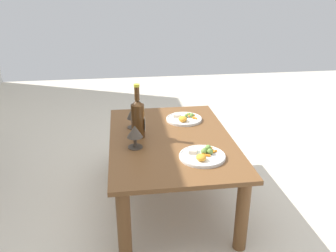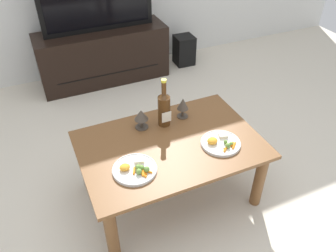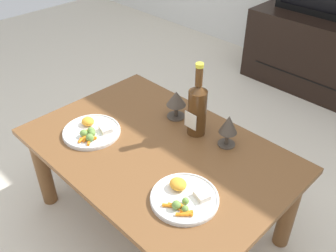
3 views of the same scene
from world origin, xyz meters
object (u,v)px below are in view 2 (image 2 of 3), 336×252
at_px(dinner_plate_left, 135,169).
at_px(dinner_plate_right, 221,143).
at_px(dining_table, 170,153).
at_px(goblet_right, 183,105).
at_px(goblet_left, 141,116).
at_px(tv_screen, 96,0).
at_px(wine_bottle, 164,108).
at_px(floor_speaker, 184,50).
at_px(tv_stand, 103,56).

distance_m(dinner_plate_left, dinner_plate_right, 0.55).
xyz_separation_m(dining_table, goblet_right, (0.19, 0.22, 0.17)).
relative_size(goblet_left, goblet_right, 0.93).
xyz_separation_m(tv_screen, wine_bottle, (0.01, -1.52, -0.25)).
xyz_separation_m(wine_bottle, goblet_right, (0.15, 0.03, -0.03)).
bearing_deg(goblet_right, dinner_plate_right, -76.43).
bearing_deg(dining_table, floor_speaker, 61.13).
bearing_deg(tv_stand, dinner_plate_left, -99.33).
distance_m(tv_screen, goblet_right, 1.52).
xyz_separation_m(wine_bottle, dinner_plate_right, (0.23, -0.33, -0.12)).
distance_m(dining_table, dinner_plate_left, 0.32).
xyz_separation_m(tv_stand, goblet_right, (0.16, -1.49, 0.28)).
height_order(tv_stand, tv_screen, tv_screen).
bearing_deg(dinner_plate_left, floor_speaker, 56.55).
bearing_deg(goblet_right, tv_screen, 96.14).
bearing_deg(dinner_plate_left, goblet_left, 64.13).
bearing_deg(wine_bottle, dining_table, -102.61).
bearing_deg(dining_table, tv_stand, 89.02).
relative_size(floor_speaker, wine_bottle, 0.97).
height_order(goblet_right, dinner_plate_right, goblet_right).
bearing_deg(dinner_plate_left, dinner_plate_right, 0.13).
bearing_deg(wine_bottle, dinner_plate_left, -134.16).
bearing_deg(goblet_right, goblet_left, -180.00).
relative_size(tv_screen, floor_speaker, 3.30).
distance_m(tv_screen, dinner_plate_left, 1.90).
height_order(dining_table, floor_speaker, dining_table).
bearing_deg(dining_table, goblet_left, 115.09).
bearing_deg(floor_speaker, dinner_plate_left, -121.47).
relative_size(floor_speaker, dinner_plate_left, 1.28).
bearing_deg(goblet_left, tv_screen, 84.93).
bearing_deg(goblet_right, floor_speaker, 63.20).
bearing_deg(tv_stand, tv_screen, -90.00).
distance_m(tv_stand, dinner_plate_left, 1.88).
height_order(tv_screen, dinner_plate_right, tv_screen).
height_order(tv_screen, goblet_right, tv_screen).
bearing_deg(floor_speaker, goblet_left, -123.10).
relative_size(dining_table, tv_screen, 1.04).
distance_m(dining_table, goblet_right, 0.34).
distance_m(wine_bottle, dinner_plate_left, 0.47).
xyz_separation_m(tv_stand, tv_screen, (0.00, -0.00, 0.56)).
distance_m(goblet_left, goblet_right, 0.29).
xyz_separation_m(dining_table, wine_bottle, (0.04, 0.19, 0.21)).
bearing_deg(wine_bottle, goblet_left, 169.88).
bearing_deg(goblet_left, wine_bottle, -10.12).
distance_m(dining_table, tv_screen, 1.77).
distance_m(tv_screen, floor_speaker, 1.13).
height_order(wine_bottle, dinner_plate_left, wine_bottle).
height_order(dining_table, tv_screen, tv_screen).
relative_size(tv_screen, goblet_left, 7.87).
bearing_deg(wine_bottle, goblet_right, 10.12).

